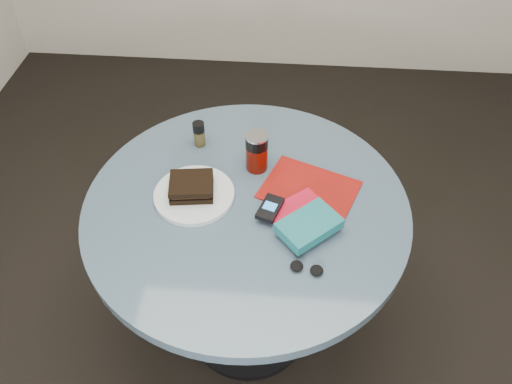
# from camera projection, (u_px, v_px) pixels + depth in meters

# --- Properties ---
(ground) EXTENTS (4.00, 4.00, 0.00)m
(ground) POSITION_uv_depth(u_px,v_px,m) (249.00, 324.00, 2.07)
(ground) COLOR black
(ground) RESTS_ON ground
(table) EXTENTS (1.00, 1.00, 0.75)m
(table) POSITION_uv_depth(u_px,v_px,m) (247.00, 236.00, 1.65)
(table) COLOR black
(table) RESTS_ON ground
(plate) EXTENTS (0.26, 0.26, 0.02)m
(plate) POSITION_uv_depth(u_px,v_px,m) (194.00, 195.00, 1.54)
(plate) COLOR silver
(plate) RESTS_ON table
(sandwich) EXTENTS (0.14, 0.13, 0.05)m
(sandwich) POSITION_uv_depth(u_px,v_px,m) (191.00, 187.00, 1.52)
(sandwich) COLOR black
(sandwich) RESTS_ON plate
(soda_can) EXTENTS (0.09, 0.09, 0.14)m
(soda_can) POSITION_uv_depth(u_px,v_px,m) (257.00, 152.00, 1.59)
(soda_can) COLOR #570C04
(soda_can) RESTS_ON table
(pepper_grinder) EXTENTS (0.05, 0.05, 0.09)m
(pepper_grinder) POSITION_uv_depth(u_px,v_px,m) (199.00, 134.00, 1.68)
(pepper_grinder) COLOR #453B1D
(pepper_grinder) RESTS_ON table
(magazine) EXTENTS (0.34, 0.30, 0.01)m
(magazine) POSITION_uv_depth(u_px,v_px,m) (309.00, 190.00, 1.56)
(magazine) COLOR maroon
(magazine) RESTS_ON table
(red_book) EXTENTS (0.20, 0.19, 0.01)m
(red_book) POSITION_uv_depth(u_px,v_px,m) (298.00, 211.00, 1.49)
(red_book) COLOR #B00D27
(red_book) RESTS_ON magazine
(novel) EXTENTS (0.20, 0.20, 0.03)m
(novel) POSITION_uv_depth(u_px,v_px,m) (309.00, 226.00, 1.42)
(novel) COLOR #155D63
(novel) RESTS_ON red_book
(mp3_player) EXTENTS (0.09, 0.11, 0.02)m
(mp3_player) POSITION_uv_depth(u_px,v_px,m) (270.00, 208.00, 1.48)
(mp3_player) COLOR black
(mp3_player) RESTS_ON red_book
(headphones) EXTENTS (0.10, 0.05, 0.02)m
(headphones) POSITION_uv_depth(u_px,v_px,m) (307.00, 268.00, 1.35)
(headphones) COLOR black
(headphones) RESTS_ON table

